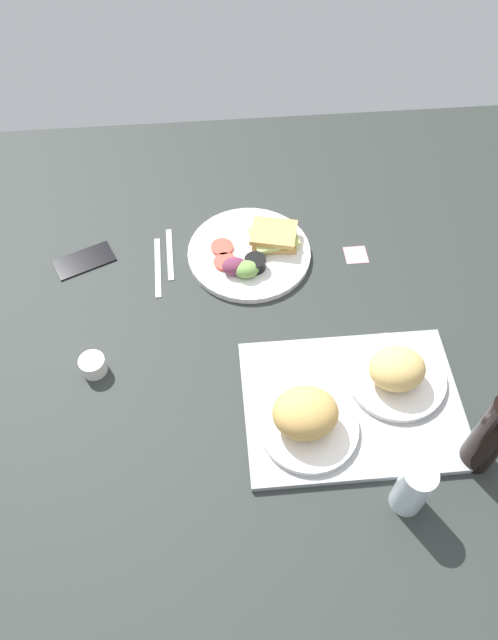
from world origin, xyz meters
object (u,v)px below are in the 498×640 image
object	(u,v)px
bread_plate_far	(306,417)
plate_with_salad	(253,252)
fork	(170,254)
sticky_note	(356,255)
knife	(158,267)
espresso_cup	(93,365)
soda_bottle	(492,436)
bread_plate_near	(396,372)
drinking_glass	(413,488)
serving_tray	(352,404)
cell_phone	(84,260)

from	to	relation	value
bread_plate_far	plate_with_salad	xyz separation A→B (cm)	(6.19, -47.91, -4.24)
fork	sticky_note	world-z (taller)	fork
knife	espresso_cup	bearing A→B (deg)	-26.86
soda_bottle	espresso_cup	xyz separation A→B (cm)	(76.02, -27.09, -8.88)
bread_plate_near	drinking_glass	size ratio (longest dim) A/B	1.56
serving_tray	cell_phone	xyz separation A→B (cm)	(58.64, -45.37, -0.40)
cell_phone	bread_plate_near	bearing A→B (deg)	125.67
fork	bread_plate_far	bearing A→B (deg)	26.48
bread_plate_near	espresso_cup	world-z (taller)	bread_plate_near
bread_plate_near	sticky_note	bearing A→B (deg)	-89.01
plate_with_salad	espresso_cup	world-z (taller)	plate_with_salad
drinking_glass	fork	bearing A→B (deg)	-56.59
bread_plate_far	sticky_note	distance (cm)	50.49
drinking_glass	cell_phone	bearing A→B (deg)	-45.50
drinking_glass	bread_plate_near	bearing A→B (deg)	-97.19
bread_plate_far	fork	bearing A→B (deg)	-61.93
serving_tray	espresso_cup	size ratio (longest dim) A/B	8.04
espresso_cup	knife	size ratio (longest dim) A/B	0.29
serving_tray	cell_phone	bearing A→B (deg)	-37.73
serving_tray	plate_with_salad	distance (cm)	46.46
soda_bottle	fork	world-z (taller)	soda_bottle
knife	sticky_note	bearing A→B (deg)	88.68
bread_plate_near	cell_phone	xyz separation A→B (cm)	(68.19, -40.91, -4.67)
fork	sticky_note	size ratio (longest dim) A/B	3.04
espresso_cup	bread_plate_far	bearing A→B (deg)	157.41
plate_with_salad	sticky_note	distance (cm)	25.85
bread_plate_near	fork	distance (cm)	62.74
serving_tray	cell_phone	distance (cm)	74.15
serving_tray	fork	xyz separation A→B (cm)	(37.49, -45.70, -0.55)
soda_bottle	serving_tray	bearing A→B (deg)	-31.86
bread_plate_near	fork	xyz separation A→B (cm)	(47.04, -41.24, -4.82)
soda_bottle	knife	world-z (taller)	soda_bottle
serving_tray	bread_plate_far	distance (cm)	12.67
plate_with_salad	sticky_note	xyz separation A→B (cm)	(-25.75, 1.73, -1.57)
bread_plate_far	espresso_cup	size ratio (longest dim) A/B	3.59
espresso_cup	plate_with_salad	bearing A→B (deg)	-141.29
bread_plate_near	sticky_note	size ratio (longest dim) A/B	3.81
drinking_glass	sticky_note	distance (cm)	62.77
drinking_glass	cell_phone	size ratio (longest dim) A/B	0.95
bread_plate_far	espresso_cup	bearing A→B (deg)	-22.59
serving_tray	fork	bearing A→B (deg)	-50.64
bread_plate_near	knife	distance (cm)	62.56
bread_plate_far	plate_with_salad	world-z (taller)	bread_plate_far
bread_plate_near	bread_plate_far	world-z (taller)	bread_plate_far
knife	bread_plate_far	bearing A→B (deg)	31.62
soda_bottle	sticky_note	size ratio (longest dim) A/B	3.89
bread_plate_far	espresso_cup	world-z (taller)	bread_plate_far
soda_bottle	plate_with_salad	bearing A→B (deg)	-55.74
espresso_cup	sticky_note	size ratio (longest dim) A/B	1.00
sticky_note	espresso_cup	bearing A→B (deg)	24.06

